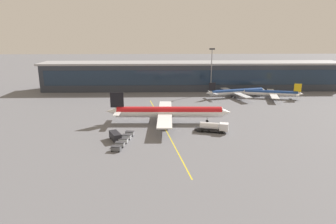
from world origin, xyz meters
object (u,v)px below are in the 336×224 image
commuter_jet_far (271,93)px  baggage_cart_4 (130,133)px  baggage_cart_1 (120,144)px  commuter_jet_near (237,92)px  baggage_cart_2 (123,140)px  fuel_tanker (214,127)px  baggage_cart_3 (127,137)px  baggage_cart_0 (116,148)px  main_airliner (168,112)px  lavatory_truck (115,136)px

commuter_jet_far → baggage_cart_4: bearing=-140.4°
baggage_cart_1 → commuter_jet_near: 82.26m
baggage_cart_2 → commuter_jet_near: bearing=51.7°
fuel_tanker → baggage_cart_3: 28.39m
commuter_jet_far → baggage_cart_0: bearing=-135.4°
main_airliner → baggage_cart_4: main_airliner is taller
main_airliner → fuel_tanker: size_ratio=4.07×
lavatory_truck → baggage_cart_0: lavatory_truck is taller
baggage_cart_1 → baggage_cart_2: 3.20m
baggage_cart_2 → commuter_jet_near: (49.20, 62.29, 2.05)m
commuter_jet_near → main_airliner: bearing=-130.0°
fuel_tanker → baggage_cart_2: size_ratio=3.82×
fuel_tanker → baggage_cart_4: bearing=-174.1°
commuter_jet_near → baggage_cart_2: bearing=-128.3°
commuter_jet_far → baggage_cart_2: bearing=-137.8°
baggage_cart_4 → baggage_cart_2: bearing=-101.4°
lavatory_truck → baggage_cart_0: bearing=-80.3°
baggage_cart_0 → baggage_cart_4: (2.52, 12.55, 0.00)m
baggage_cart_0 → baggage_cart_1: (0.63, 3.14, 0.00)m
baggage_cart_4 → commuter_jet_near: size_ratio=0.09×
baggage_cart_1 → commuter_jet_near: size_ratio=0.09×
fuel_tanker → commuter_jet_near: commuter_jet_near is taller
baggage_cart_0 → baggage_cart_4: same height
baggage_cart_4 → commuter_jet_near: commuter_jet_near is taller
main_airliner → commuter_jet_far: (51.61, 39.33, -1.30)m
baggage_cart_2 → baggage_cart_3: size_ratio=1.00×
baggage_cart_0 → baggage_cart_2: bearing=78.6°
fuel_tanker → commuter_jet_near: (20.82, 53.22, 1.08)m
main_airliner → fuel_tanker: 18.38m
baggage_cart_2 → fuel_tanker: bearing=17.7°
baggage_cart_0 → main_airliner: bearing=60.2°
baggage_cart_3 → baggage_cart_2: bearing=-101.4°
baggage_cart_2 → baggage_cart_3: 3.20m
main_airliner → baggage_cart_0: (-15.10, -26.36, -3.19)m
commuter_jet_far → commuter_jet_near: size_ratio=0.91×
lavatory_truck → baggage_cart_0: size_ratio=2.15×
commuter_jet_far → fuel_tanker: bearing=-126.4°
baggage_cart_0 → commuter_jet_far: (66.71, 65.68, 1.88)m
lavatory_truck → baggage_cart_2: lavatory_truck is taller
main_airliner → commuter_jet_near: 55.07m
fuel_tanker → baggage_cart_0: fuel_tanker is taller
baggage_cart_0 → baggage_cart_3: bearing=78.6°
commuter_jet_near → baggage_cart_0: bearing=-126.4°
baggage_cart_1 → baggage_cart_4: same height
main_airliner → baggage_cart_0: main_airliner is taller
baggage_cart_2 → commuter_jet_far: commuter_jet_far is taller
baggage_cart_2 → baggage_cart_3: (0.63, 3.14, 0.00)m
main_airliner → commuter_jet_far: main_airliner is taller
baggage_cart_1 → fuel_tanker: bearing=22.8°
baggage_cart_1 → commuter_jet_far: 91.01m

